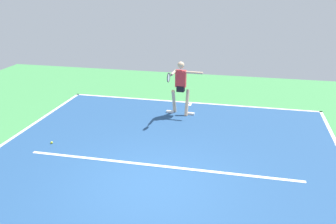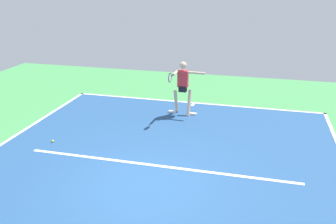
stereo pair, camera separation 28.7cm
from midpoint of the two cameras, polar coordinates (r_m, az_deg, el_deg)
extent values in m
plane|color=#428E4C|center=(8.21, -2.45, -11.43)|extent=(20.08, 20.08, 0.00)
cube|color=navy|center=(8.21, -2.45, -11.41)|extent=(9.11, 11.71, 0.00)
cube|color=white|center=(13.36, 4.71, 1.46)|extent=(9.11, 0.10, 0.01)
cube|color=white|center=(8.97, -0.76, -8.43)|extent=(6.83, 0.10, 0.01)
cube|color=white|center=(13.18, 4.56, 1.19)|extent=(0.10, 0.30, 0.01)
cylinder|color=beige|center=(12.07, 4.02, 1.44)|extent=(0.13, 0.39, 0.86)
cube|color=white|center=(12.17, 4.61, -0.31)|extent=(0.24, 0.11, 0.07)
cylinder|color=beige|center=(12.17, 1.96, 1.65)|extent=(0.13, 0.39, 0.86)
cube|color=white|center=(12.33, 1.32, 0.04)|extent=(0.24, 0.11, 0.07)
cube|color=black|center=(11.97, 3.03, 3.69)|extent=(0.26, 0.21, 0.20)
cube|color=red|center=(11.88, 3.06, 5.25)|extent=(0.35, 0.20, 0.55)
sphere|color=beige|center=(11.77, 3.10, 7.35)|extent=(0.22, 0.22, 0.22)
cylinder|color=beige|center=(11.73, 5.20, 6.13)|extent=(0.56, 0.11, 0.08)
cylinder|color=beige|center=(11.60, 1.93, 6.20)|extent=(0.11, 0.56, 0.08)
cylinder|color=black|center=(11.24, 1.41, 5.73)|extent=(0.04, 0.22, 0.03)
torus|color=black|center=(11.01, 1.06, 5.43)|extent=(0.04, 0.29, 0.29)
cylinder|color=silver|center=(11.01, 1.06, 5.43)|extent=(0.02, 0.25, 0.25)
sphere|color=yellow|center=(10.62, -16.93, -4.39)|extent=(0.07, 0.07, 0.07)
camera|label=1|loc=(0.14, -89.16, 0.31)|focal=38.79mm
camera|label=2|loc=(0.14, 90.84, -0.31)|focal=38.79mm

